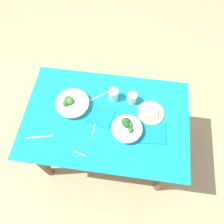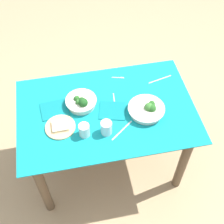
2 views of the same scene
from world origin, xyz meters
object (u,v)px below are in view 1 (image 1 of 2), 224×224
at_px(broccoli_bowl_near, 127,128).
at_px(napkin_folded_lower, 101,116).
at_px(bread_side_plate, 151,113).
at_px(table_knife_left, 39,137).
at_px(water_glass_center, 132,98).
at_px(broccoli_bowl_far, 72,104).
at_px(fork_by_near_bowl, 94,127).
at_px(fork_by_far_bowl, 78,153).
at_px(water_glass_side, 114,95).
at_px(napkin_folded_upper, 153,133).
at_px(table_knife_right, 101,95).

bearing_deg(broccoli_bowl_near, napkin_folded_lower, 155.99).
xyz_separation_m(bread_side_plate, napkin_folded_lower, (-0.38, -0.08, -0.01)).
relative_size(bread_side_plate, table_knife_left, 1.04).
bearing_deg(napkin_folded_lower, table_knife_left, -151.07).
relative_size(water_glass_center, napkin_folded_lower, 0.51).
height_order(broccoli_bowl_far, fork_by_near_bowl, broccoli_bowl_far).
bearing_deg(fork_by_far_bowl, napkin_folded_lower, -95.55).
height_order(water_glass_side, table_knife_left, water_glass_side).
xyz_separation_m(water_glass_side, table_knife_left, (-0.50, -0.41, -0.05)).
bearing_deg(table_knife_left, fork_by_near_bowl, -175.26).
height_order(water_glass_center, napkin_folded_upper, water_glass_center).
bearing_deg(water_glass_center, napkin_folded_upper, -54.09).
distance_m(water_glass_center, napkin_folded_lower, 0.28).
bearing_deg(table_knife_left, table_knife_right, -147.24).
distance_m(water_glass_center, fork_by_far_bowl, 0.58).
bearing_deg(table_knife_left, fork_by_far_bowl, 151.76).
distance_m(broccoli_bowl_near, bread_side_plate, 0.24).
bearing_deg(table_knife_left, broccoli_bowl_far, -136.32).
distance_m(broccoli_bowl_far, broccoli_bowl_near, 0.47).
bearing_deg(table_knife_left, water_glass_side, -154.61).
height_order(broccoli_bowl_far, water_glass_center, water_glass_center).
relative_size(water_glass_center, table_knife_left, 0.49).
distance_m(water_glass_center, table_knife_left, 0.75).
bearing_deg(broccoli_bowl_far, broccoli_bowl_near, -18.95).
xyz_separation_m(broccoli_bowl_far, napkin_folded_lower, (0.24, -0.06, -0.03)).
height_order(broccoli_bowl_near, table_knife_left, broccoli_bowl_near).
height_order(water_glass_center, fork_by_near_bowl, water_glass_center).
xyz_separation_m(bread_side_plate, table_knife_right, (-0.41, 0.11, -0.01)).
height_order(bread_side_plate, fork_by_far_bowl, bread_side_plate).
bearing_deg(fork_by_near_bowl, broccoli_bowl_far, 56.91).
height_order(broccoli_bowl_far, table_knife_right, broccoli_bowl_far).
xyz_separation_m(broccoli_bowl_far, fork_by_near_bowl, (0.20, -0.16, -0.03)).
height_order(bread_side_plate, napkin_folded_upper, bread_side_plate).
relative_size(fork_by_near_bowl, napkin_folded_lower, 0.57).
distance_m(fork_by_far_bowl, napkin_folded_lower, 0.33).
xyz_separation_m(bread_side_plate, fork_by_far_bowl, (-0.49, -0.39, -0.01)).
distance_m(fork_by_far_bowl, napkin_folded_upper, 0.56).
bearing_deg(table_knife_left, napkin_folded_lower, -164.93).
relative_size(water_glass_side, fork_by_far_bowl, 1.08).
height_order(broccoli_bowl_near, bread_side_plate, broccoli_bowl_near).
bearing_deg(fork_by_near_bowl, table_knife_left, 114.11).
bearing_deg(table_knife_left, water_glass_center, -162.31).
height_order(fork_by_far_bowl, napkin_folded_lower, napkin_folded_lower).
relative_size(broccoli_bowl_near, table_knife_right, 1.08).
distance_m(water_glass_side, fork_by_near_bowl, 0.30).
height_order(table_knife_left, table_knife_right, same).
distance_m(fork_by_near_bowl, table_knife_right, 0.28).
bearing_deg(broccoli_bowl_near, broccoli_bowl_far, 161.05).
bearing_deg(napkin_folded_lower, bread_side_plate, 11.33).
bearing_deg(water_glass_side, fork_by_near_bowl, -111.42).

